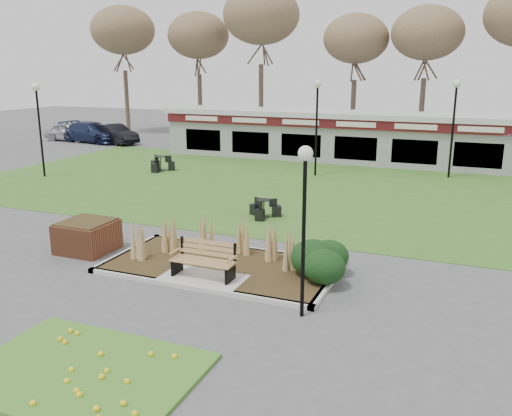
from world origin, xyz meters
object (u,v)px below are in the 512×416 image
at_px(bistro_set_b, 264,211).
at_px(car_blue, 92,132).
at_px(brick_planter, 87,236).
at_px(lamp_post_far_right, 455,107).
at_px(park_bench, 205,259).
at_px(lamp_post_far_left, 38,109).
at_px(car_black, 114,134).
at_px(lamp_post_near_right, 305,195).
at_px(car_silver, 70,132).
at_px(food_pavilion, 361,137).
at_px(bistro_set_a, 161,166).
at_px(lamp_post_mid_right, 317,107).

relative_size(bistro_set_b, car_blue, 0.24).
height_order(brick_planter, lamp_post_far_right, lamp_post_far_right).
height_order(park_bench, lamp_post_far_left, lamp_post_far_left).
xyz_separation_m(lamp_post_far_left, car_black, (-4.18, 11.52, -2.70)).
distance_m(brick_planter, lamp_post_far_left, 13.14).
bearing_deg(park_bench, car_black, 131.23).
xyz_separation_m(lamp_post_near_right, lamp_post_far_right, (2.13, 17.80, 0.73)).
relative_size(lamp_post_far_left, bistro_set_b, 3.72).
bearing_deg(lamp_post_far_left, car_silver, 125.54).
xyz_separation_m(car_black, car_blue, (-1.95, 0.00, 0.04)).
relative_size(park_bench, lamp_post_near_right, 0.44).
bearing_deg(bistro_set_b, food_pavilion, 86.55).
bearing_deg(bistro_set_a, lamp_post_far_left, -142.20).
bearing_deg(car_blue, lamp_post_far_left, -143.97).
relative_size(lamp_post_near_right, lamp_post_far_left, 0.83).
relative_size(park_bench, bistro_set_a, 1.16).
bearing_deg(lamp_post_mid_right, bistro_set_a, -166.78).
height_order(food_pavilion, car_blue, food_pavilion).
relative_size(lamp_post_near_right, car_blue, 0.75).
bearing_deg(lamp_post_far_right, brick_planter, -120.75).
relative_size(lamp_post_mid_right, car_silver, 1.20).
xyz_separation_m(food_pavilion, car_silver, (-22.23, 1.04, -0.79)).
distance_m(lamp_post_near_right, lamp_post_far_left, 19.87).
bearing_deg(bistro_set_a, car_black, 138.17).
height_order(brick_planter, lamp_post_near_right, lamp_post_near_right).
distance_m(park_bench, lamp_post_near_right, 3.87).
relative_size(park_bench, brick_planter, 1.13).
relative_size(food_pavilion, bistro_set_a, 16.75).
bearing_deg(car_blue, car_black, -82.00).
bearing_deg(lamp_post_far_left, lamp_post_far_right, 21.47).
distance_m(lamp_post_far_right, lamp_post_far_left, 20.54).
bearing_deg(lamp_post_mid_right, brick_planter, -102.57).
distance_m(food_pavilion, lamp_post_mid_right, 5.53).
height_order(lamp_post_mid_right, car_blue, lamp_post_mid_right).
bearing_deg(food_pavilion, park_bench, -90.00).
xyz_separation_m(bistro_set_a, car_black, (-8.84, 7.91, 0.43)).
xyz_separation_m(lamp_post_far_left, bistro_set_a, (4.65, 3.61, -3.12)).
bearing_deg(park_bench, bistro_set_b, 97.35).
relative_size(food_pavilion, car_black, 5.75).
relative_size(lamp_post_mid_right, bistro_set_a, 3.28).
distance_m(brick_planter, bistro_set_a, 13.06).
distance_m(bistro_set_b, car_black, 22.61).
height_order(bistro_set_a, car_black, car_black).
relative_size(lamp_post_far_left, car_silver, 1.17).
height_order(lamp_post_near_right, car_blue, lamp_post_near_right).
xyz_separation_m(bistro_set_b, car_black, (-17.37, 14.47, 0.46)).
distance_m(park_bench, lamp_post_far_left, 17.00).
xyz_separation_m(park_bench, bistro_set_a, (-9.35, 12.84, -0.31)).
xyz_separation_m(food_pavilion, lamp_post_far_left, (-14.00, -10.48, 1.93)).
height_order(lamp_post_near_right, car_silver, lamp_post_near_right).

